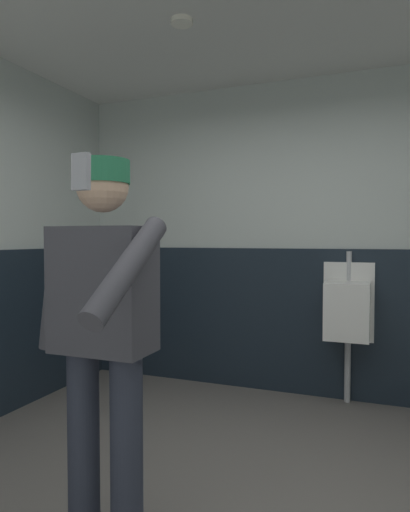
% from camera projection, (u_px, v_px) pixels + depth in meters
% --- Properties ---
extents(wall_back, '(4.68, 0.12, 2.71)m').
position_uv_depth(wall_back, '(302.00, 238.00, 3.91)').
color(wall_back, silver).
rests_on(wall_back, ground_plane).
extents(wainscot_band_back, '(4.08, 0.03, 1.26)m').
position_uv_depth(wainscot_band_back, '(300.00, 322.00, 3.87)').
color(wainscot_band_back, '#19232D').
rests_on(wainscot_band_back, ground_plane).
extents(downlight_far, '(0.14, 0.14, 0.03)m').
position_uv_depth(downlight_far, '(182.00, 22.00, 2.79)').
color(downlight_far, white).
extents(urinal_solo, '(0.40, 0.34, 1.24)m').
position_uv_depth(urinal_solo, '(347.00, 310.00, 3.59)').
color(urinal_solo, white).
rests_on(urinal_solo, ground_plane).
extents(person, '(0.64, 0.60, 1.68)m').
position_uv_depth(person, '(102.00, 321.00, 1.92)').
color(person, '#2D3342').
rests_on(person, ground_plane).
extents(cell_phone, '(0.06, 0.03, 0.11)m').
position_uv_depth(cell_phone, '(81.00, 172.00, 1.34)').
color(cell_phone, '#A5A8B2').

